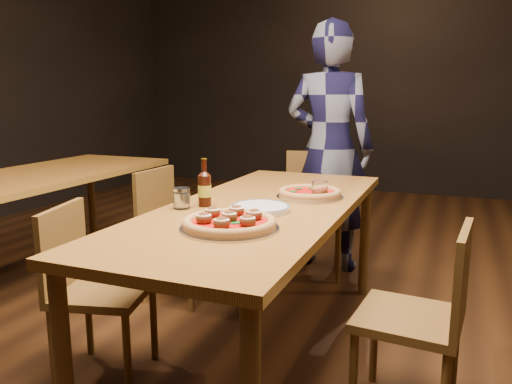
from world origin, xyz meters
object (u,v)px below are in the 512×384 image
at_px(table_left, 34,185).
at_px(chair_end, 313,212).
at_px(chair_main_sw, 181,232).
at_px(plate_stack, 260,208).
at_px(water_glass, 182,198).
at_px(chair_main_e, 409,317).
at_px(table_main, 260,220).
at_px(chair_main_nw, 104,290).
at_px(pizza_margherita, 310,193).
at_px(beer_bottle, 205,190).
at_px(pizza_meatball, 229,222).
at_px(diner, 329,148).
at_px(amber_glass, 320,191).

relative_size(table_left, chair_end, 2.24).
distance_m(chair_main_sw, plate_stack, 1.01).
bearing_deg(plate_stack, table_left, 166.51).
bearing_deg(chair_main_sw, plate_stack, -125.12).
distance_m(chair_end, water_glass, 1.45).
relative_size(chair_main_sw, chair_main_e, 1.02).
relative_size(table_main, chair_main_nw, 2.44).
bearing_deg(pizza_margherita, table_left, 178.60).
xyz_separation_m(table_left, chair_main_e, (2.41, -0.52, -0.27)).
xyz_separation_m(table_main, beer_bottle, (-0.23, -0.12, 0.15)).
xyz_separation_m(chair_end, pizza_margherita, (0.23, -0.93, 0.33)).
xyz_separation_m(chair_main_nw, chair_main_sw, (-0.14, 0.90, 0.01)).
bearing_deg(beer_bottle, table_left, 164.05).
bearing_deg(table_left, water_glass, -19.76).
bearing_deg(pizza_margherita, chair_main_sw, 166.71).
xyz_separation_m(chair_main_sw, chair_main_e, (1.41, -0.69, -0.01)).
distance_m(pizza_margherita, beer_bottle, 0.55).
relative_size(chair_main_nw, pizza_meatball, 2.13).
xyz_separation_m(water_glass, diner, (0.29, 1.59, 0.08)).
bearing_deg(chair_main_sw, table_main, -120.68).
bearing_deg(pizza_meatball, chair_main_nw, -179.83).
height_order(chair_main_e, diner, diner).
xyz_separation_m(water_glass, amber_glass, (0.54, 0.39, 0.00)).
relative_size(chair_main_e, water_glass, 8.70).
bearing_deg(pizza_margherita, table_main, -123.59).
bearing_deg(chair_main_nw, pizza_margherita, -60.91).
height_order(pizza_meatball, beer_bottle, beer_bottle).
xyz_separation_m(chair_end, pizza_meatball, (0.11, -1.63, 0.33)).
distance_m(chair_end, plate_stack, 1.35).
distance_m(chair_main_e, chair_end, 1.61).
bearing_deg(diner, chair_end, 77.99).
distance_m(table_left, amber_glass, 1.94).
height_order(chair_main_sw, beer_bottle, beer_bottle).
bearing_deg(chair_main_sw, amber_glass, -103.89).
relative_size(chair_main_e, diner, 0.47).
bearing_deg(chair_main_nw, diner, -31.10).
bearing_deg(table_left, chair_main_nw, -33.24).
xyz_separation_m(beer_bottle, water_glass, (-0.07, -0.08, -0.03)).
relative_size(table_left, pizza_meatball, 5.20).
distance_m(chair_end, diner, 0.48).
xyz_separation_m(pizza_meatball, amber_glass, (0.19, 0.62, 0.02)).
xyz_separation_m(chair_main_sw, diner, (0.69, 0.93, 0.46)).
xyz_separation_m(pizza_meatball, beer_bottle, (-0.27, 0.32, 0.05)).
xyz_separation_m(pizza_meatball, plate_stack, (0.00, 0.32, -0.01)).
bearing_deg(table_left, beer_bottle, -15.95).
relative_size(pizza_margherita, diner, 0.19).
bearing_deg(pizza_meatball, chair_main_sw, 129.88).
distance_m(amber_glass, diner, 1.24).
relative_size(chair_main_e, beer_bottle, 3.80).
distance_m(chair_main_e, diner, 1.83).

